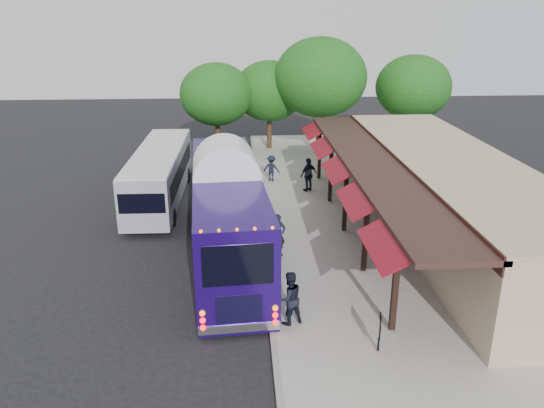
# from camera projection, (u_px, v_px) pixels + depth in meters

# --- Properties ---
(ground) EXTENTS (90.00, 90.00, 0.00)m
(ground) POSITION_uv_depth(u_px,v_px,m) (265.00, 278.00, 20.26)
(ground) COLOR black
(ground) RESTS_ON ground
(sidewalk) EXTENTS (10.00, 40.00, 0.15)m
(sidewalk) POSITION_uv_depth(u_px,v_px,m) (370.00, 232.00, 24.27)
(sidewalk) COLOR #9E9B93
(sidewalk) RESTS_ON ground
(curb) EXTENTS (0.20, 40.00, 0.16)m
(curb) POSITION_uv_depth(u_px,v_px,m) (262.00, 235.00, 23.99)
(curb) COLOR gray
(curb) RESTS_ON ground
(station_shelter) EXTENTS (8.15, 20.00, 3.60)m
(station_shelter) POSITION_uv_depth(u_px,v_px,m) (447.00, 194.00, 23.86)
(station_shelter) COLOR tan
(station_shelter) RESTS_ON ground
(coach_bus) EXTENTS (3.49, 12.38, 3.92)m
(coach_bus) POSITION_uv_depth(u_px,v_px,m) (227.00, 209.00, 21.39)
(coach_bus) COLOR #190752
(coach_bus) RESTS_ON ground
(city_bus) EXTENTS (2.43, 10.50, 2.82)m
(city_bus) POSITION_uv_depth(u_px,v_px,m) (160.00, 173.00, 28.02)
(city_bus) COLOR gray
(city_bus) RESTS_ON ground
(ped_a) EXTENTS (0.79, 0.69, 1.83)m
(ped_a) POSITION_uv_depth(u_px,v_px,m) (278.00, 236.00, 21.44)
(ped_a) COLOR black
(ped_a) RESTS_ON sidewalk
(ped_b) EXTENTS (1.07, 0.96, 1.80)m
(ped_b) POSITION_uv_depth(u_px,v_px,m) (289.00, 298.00, 16.80)
(ped_b) COLOR black
(ped_b) RESTS_ON sidewalk
(ped_c) EXTENTS (1.18, 0.99, 1.89)m
(ped_c) POSITION_uv_depth(u_px,v_px,m) (309.00, 175.00, 29.33)
(ped_c) COLOR black
(ped_c) RESTS_ON sidewalk
(ped_d) EXTENTS (1.12, 0.85, 1.53)m
(ped_d) POSITION_uv_depth(u_px,v_px,m) (271.00, 168.00, 31.16)
(ped_d) COLOR black
(ped_d) RESTS_ON sidewalk
(sign_board) EXTENTS (0.17, 0.53, 1.16)m
(sign_board) POSITION_uv_depth(u_px,v_px,m) (380.00, 328.00, 15.43)
(sign_board) COLOR black
(sign_board) RESTS_ON sidewalk
(tree_left) EXTENTS (5.01, 5.01, 6.41)m
(tree_left) POSITION_uv_depth(u_px,v_px,m) (269.00, 91.00, 37.60)
(tree_left) COLOR #382314
(tree_left) RESTS_ON ground
(tree_mid) EXTENTS (6.31, 6.31, 8.07)m
(tree_mid) POSITION_uv_depth(u_px,v_px,m) (320.00, 77.00, 35.84)
(tree_mid) COLOR #382314
(tree_mid) RESTS_ON ground
(tree_right) EXTENTS (5.32, 5.32, 6.81)m
(tree_right) POSITION_uv_depth(u_px,v_px,m) (413.00, 87.00, 37.50)
(tree_right) COLOR #382314
(tree_right) RESTS_ON ground
(tree_far) EXTENTS (5.00, 5.00, 6.40)m
(tree_far) POSITION_uv_depth(u_px,v_px,m) (216.00, 94.00, 36.14)
(tree_far) COLOR #382314
(tree_far) RESTS_ON ground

